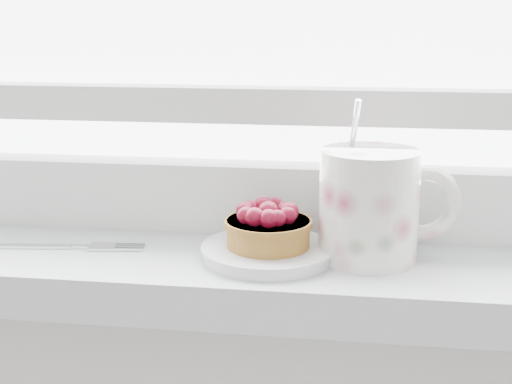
% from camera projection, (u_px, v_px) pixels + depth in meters
% --- Properties ---
extents(saucer, '(0.12, 0.12, 0.01)m').
position_uv_depth(saucer, '(268.00, 252.00, 0.65)').
color(saucer, silver).
rests_on(saucer, windowsill).
extents(raspberry_tart, '(0.08, 0.08, 0.04)m').
position_uv_depth(raspberry_tart, '(268.00, 226.00, 0.65)').
color(raspberry_tart, brown).
rests_on(raspberry_tart, saucer).
extents(floral_mug, '(0.14, 0.10, 0.15)m').
position_uv_depth(floral_mug, '(373.00, 203.00, 0.64)').
color(floral_mug, silver).
rests_on(floral_mug, windowsill).
extents(fork, '(0.17, 0.04, 0.00)m').
position_uv_depth(fork, '(58.00, 246.00, 0.68)').
color(fork, silver).
rests_on(fork, windowsill).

